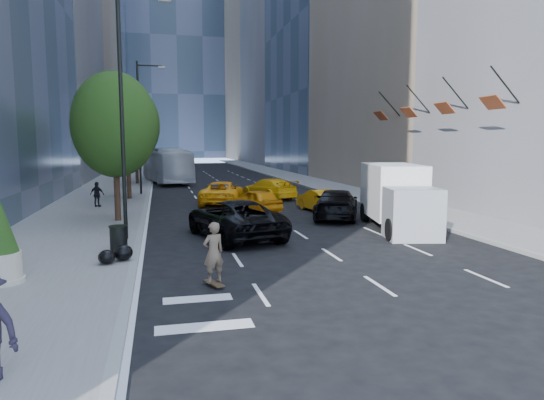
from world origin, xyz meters
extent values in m
plane|color=black|center=(0.00, 0.00, 0.00)|extent=(160.00, 160.00, 0.00)
cube|color=slate|center=(-9.00, 30.00, 0.07)|extent=(6.00, 120.00, 0.15)
cube|color=slate|center=(10.00, 30.00, 0.07)|extent=(4.00, 120.00, 0.15)
cube|color=#313F4D|center=(-22.00, 92.00, 30.00)|extent=(20.00, 28.00, 60.00)
cube|color=#86775C|center=(22.00, 98.00, 25.00)|extent=(20.00, 24.00, 50.00)
cylinder|color=black|center=(-6.50, 4.00, 5.15)|extent=(0.16, 0.16, 10.00)
cube|color=#99998C|center=(-4.70, 4.00, 9.75)|extent=(0.50, 0.22, 0.15)
cylinder|color=black|center=(-6.50, 22.00, 5.15)|extent=(0.16, 0.16, 10.00)
cylinder|color=black|center=(-5.60, 22.00, 9.85)|extent=(1.80, 0.12, 0.12)
cube|color=#99998C|center=(-4.70, 22.00, 9.75)|extent=(0.50, 0.22, 0.15)
cylinder|color=black|center=(-7.20, 9.00, 1.72)|extent=(0.30, 0.30, 3.15)
ellipsoid|color=#18340E|center=(-7.20, 9.00, 4.98)|extent=(4.20, 4.20, 5.25)
cylinder|color=black|center=(-7.20, 19.00, 1.84)|extent=(0.30, 0.30, 3.38)
ellipsoid|color=#18340E|center=(-7.20, 19.00, 5.32)|extent=(4.50, 4.50, 5.62)
cylinder|color=black|center=(-7.20, 32.00, 1.61)|extent=(0.30, 0.30, 2.93)
ellipsoid|color=#18340E|center=(-7.20, 32.00, 4.63)|extent=(3.90, 3.90, 4.88)
cylinder|color=black|center=(-6.40, 40.00, 2.75)|extent=(0.14, 0.14, 5.20)
imported|color=black|center=(-6.40, 40.00, 4.35)|extent=(2.48, 0.53, 1.00)
cylinder|color=black|center=(11.15, 4.00, 6.85)|extent=(1.75, 0.08, 1.75)
cube|color=brown|center=(10.50, 4.00, 6.00)|extent=(0.64, 1.30, 0.64)
cylinder|color=black|center=(11.15, 8.00, 6.85)|extent=(1.75, 0.08, 1.75)
cube|color=brown|center=(10.50, 8.00, 6.00)|extent=(0.64, 1.30, 0.64)
cylinder|color=black|center=(11.15, 12.00, 6.85)|extent=(1.75, 0.08, 1.75)
cube|color=brown|center=(10.50, 12.00, 6.00)|extent=(0.64, 1.30, 0.64)
cylinder|color=black|center=(11.15, 16.00, 6.85)|extent=(1.75, 0.08, 1.75)
cube|color=brown|center=(10.50, 16.00, 6.00)|extent=(0.64, 1.30, 0.64)
imported|color=brown|center=(-3.66, -3.00, 0.88)|extent=(0.75, 0.63, 1.76)
imported|color=black|center=(-2.00, 3.94, 0.83)|extent=(4.09, 6.45, 1.66)
imported|color=black|center=(4.20, 8.00, 0.79)|extent=(4.21, 5.88, 1.58)
imported|color=orange|center=(0.50, 11.50, 0.68)|extent=(2.75, 4.27, 1.35)
imported|color=orange|center=(4.20, 10.81, 0.66)|extent=(1.87, 4.16, 1.32)
imported|color=#FFA60D|center=(-1.04, 15.61, 0.76)|extent=(3.77, 5.91, 1.52)
imported|color=yellow|center=(2.70, 17.92, 0.74)|extent=(3.77, 5.52, 1.49)
imported|color=silver|center=(-4.37, 34.15, 1.74)|extent=(5.01, 12.79, 3.48)
cube|color=silver|center=(6.01, 5.12, 1.76)|extent=(3.13, 4.75, 2.57)
cube|color=gray|center=(5.35, 1.95, 1.09)|extent=(2.53, 2.31, 2.19)
cylinder|color=black|center=(4.30, 1.78, 0.48)|extent=(0.52, 1.00, 0.95)
cylinder|color=black|center=(6.25, 1.38, 0.48)|extent=(0.52, 1.00, 0.95)
cylinder|color=black|center=(5.35, 6.81, 0.48)|extent=(0.52, 1.00, 0.95)
cylinder|color=black|center=(7.30, 6.40, 0.48)|extent=(0.52, 1.00, 0.95)
imported|color=black|center=(-8.86, 14.78, 0.92)|extent=(0.98, 0.70, 1.55)
cylinder|color=black|center=(-6.60, 1.56, 0.61)|extent=(0.62, 0.62, 0.92)
cylinder|color=beige|center=(-9.54, -1.72, 0.59)|extent=(1.10, 1.10, 0.88)
ellipsoid|color=black|center=(-6.35, 0.20, 0.42)|extent=(0.63, 0.69, 0.54)
ellipsoid|color=black|center=(-6.85, -0.20, 0.38)|extent=(0.55, 0.61, 0.47)
camera|label=1|loc=(-5.10, -16.51, 4.12)|focal=32.00mm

